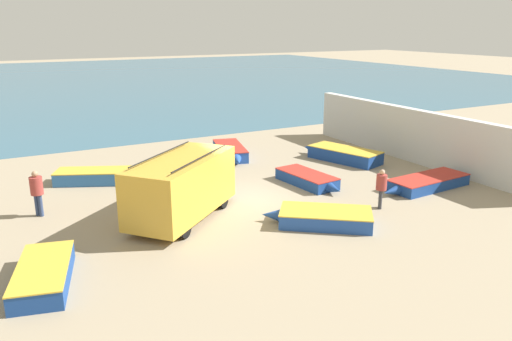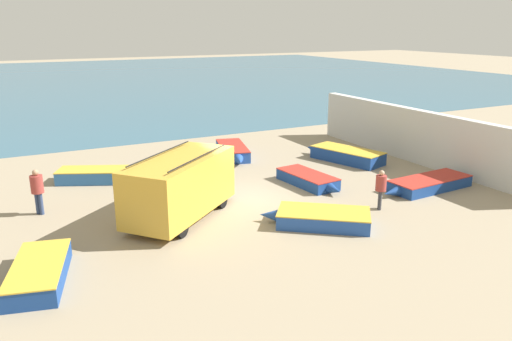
# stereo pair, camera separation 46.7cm
# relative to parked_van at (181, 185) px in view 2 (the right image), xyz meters

# --- Properties ---
(ground_plane) EXTENTS (200.00, 200.00, 0.00)m
(ground_plane) POSITION_rel_parked_van_xyz_m (2.83, 0.99, -1.30)
(ground_plane) COLOR gray
(sea_water) EXTENTS (120.00, 80.00, 0.01)m
(sea_water) POSITION_rel_parked_van_xyz_m (2.83, 52.99, -1.29)
(sea_water) COLOR #33607A
(sea_water) RESTS_ON ground_plane
(harbor_wall) EXTENTS (0.50, 15.69, 2.81)m
(harbor_wall) POSITION_rel_parked_van_xyz_m (13.88, 1.99, 0.11)
(harbor_wall) COLOR silver
(harbor_wall) RESTS_ON ground_plane
(parked_van) EXTENTS (5.28, 4.92, 2.50)m
(parked_van) POSITION_rel_parked_van_xyz_m (0.00, 0.00, 0.00)
(parked_van) COLOR gold
(parked_van) RESTS_ON ground_plane
(fishing_rowboat_0) EXTENTS (2.69, 4.84, 0.69)m
(fishing_rowboat_0) POSITION_rel_parked_van_xyz_m (10.60, 3.90, -0.96)
(fishing_rowboat_0) COLOR navy
(fishing_rowboat_0) RESTS_ON ground_plane
(fishing_rowboat_1) EXTENTS (4.84, 1.74, 0.52)m
(fishing_rowboat_1) POSITION_rel_parked_van_xyz_m (10.92, -1.78, -1.04)
(fishing_rowboat_1) COLOR navy
(fishing_rowboat_1) RESTS_ON ground_plane
(fishing_rowboat_2) EXTENTS (1.66, 3.85, 0.53)m
(fishing_rowboat_2) POSITION_rel_parked_van_xyz_m (6.54, 1.18, -1.03)
(fishing_rowboat_2) COLOR navy
(fishing_rowboat_2) RESTS_ON ground_plane
(fishing_rowboat_3) EXTENTS (4.86, 2.94, 0.61)m
(fishing_rowboat_3) POSITION_rel_parked_van_xyz_m (-1.65, 6.06, -0.99)
(fishing_rowboat_3) COLOR #2D66AD
(fishing_rowboat_3) RESTS_ON ground_plane
(fishing_rowboat_4) EXTENTS (2.15, 4.07, 0.58)m
(fishing_rowboat_4) POSITION_rel_parked_van_xyz_m (-5.24, -2.77, -1.01)
(fishing_rowboat_4) COLOR navy
(fishing_rowboat_4) RESTS_ON ground_plane
(fishing_rowboat_5) EXTENTS (3.88, 3.35, 0.55)m
(fishing_rowboat_5) POSITION_rel_parked_van_xyz_m (4.29, -3.04, -1.02)
(fishing_rowboat_5) COLOR #234CA3
(fishing_rowboat_5) RESTS_ON ground_plane
(fishing_rowboat_6) EXTENTS (2.27, 4.44, 0.63)m
(fishing_rowboat_6) POSITION_rel_parked_van_xyz_m (5.58, 7.45, -0.99)
(fishing_rowboat_6) COLOR #234CA3
(fishing_rowboat_6) RESTS_ON ground_plane
(fisherman_0) EXTENTS (0.43, 0.43, 1.62)m
(fisherman_0) POSITION_rel_parked_van_xyz_m (7.32, -2.76, -0.33)
(fisherman_0) COLOR #38383D
(fisherman_0) RESTS_ON ground_plane
(fisherman_1) EXTENTS (0.47, 0.47, 1.80)m
(fisherman_1) POSITION_rel_parked_van_xyz_m (-4.79, 2.88, -0.22)
(fisherman_1) COLOR navy
(fisherman_1) RESTS_ON ground_plane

